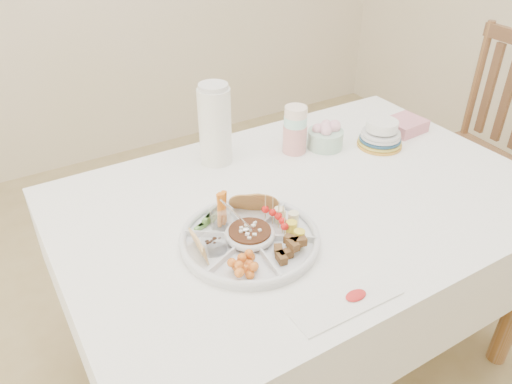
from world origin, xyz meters
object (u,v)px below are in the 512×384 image
dining_table (300,285)px  plate_stack (381,133)px  chair (467,149)px  party_tray (250,237)px  thermos (215,123)px

dining_table → plate_stack: 0.63m
chair → plate_stack: 0.73m
party_tray → dining_table: bearing=22.0°
plate_stack → party_tray: bearing=-160.7°
party_tray → plate_stack: (0.70, 0.25, 0.03)m
thermos → plate_stack: 0.62m
plate_stack → dining_table: bearing=-162.5°
dining_table → thermos: 0.64m
chair → party_tray: size_ratio=2.76×
dining_table → chair: (1.10, 0.22, 0.15)m
dining_table → chair: size_ratio=1.45×
dining_table → plate_stack: size_ratio=9.25×
chair → plate_stack: bearing=-168.7°
dining_table → plate_stack: bearing=17.5°
chair → party_tray: 1.43m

